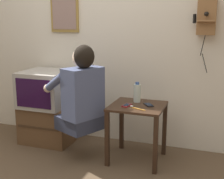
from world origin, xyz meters
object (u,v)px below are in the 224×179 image
object	(u,v)px
wall_phone_antique	(207,16)
cell_phone_spare	(149,105)
television	(46,89)
person	(81,92)
framed_picture	(65,12)
water_bottle	(137,93)
cell_phone_held	(127,105)
toothbrush	(137,108)

from	to	relation	value
wall_phone_antique	cell_phone_spare	xyz separation A→B (m)	(-0.47, -0.37, -0.85)
television	cell_phone_spare	world-z (taller)	television
person	framed_picture	xyz separation A→B (m)	(-0.48, 0.61, 0.78)
water_bottle	cell_phone_spare	bearing A→B (deg)	-31.90
cell_phone_spare	framed_picture	bearing A→B (deg)	123.72
framed_picture	cell_phone_held	world-z (taller)	framed_picture
wall_phone_antique	cell_phone_spare	bearing A→B (deg)	-141.81
television	water_bottle	xyz separation A→B (m)	(1.08, -0.03, 0.04)
person	television	world-z (taller)	person
television	cell_phone_held	size ratio (longest dim) A/B	3.95
cell_phone_held	toothbrush	world-z (taller)	toothbrush
framed_picture	cell_phone_held	bearing A→B (deg)	-28.76
cell_phone_held	cell_phone_spare	xyz separation A→B (m)	(0.20, 0.09, 0.00)
toothbrush	cell_phone_held	bearing A→B (deg)	80.15
television	cell_phone_held	xyz separation A→B (m)	(1.03, -0.21, -0.04)
wall_phone_antique	framed_picture	size ratio (longest dim) A/B	1.65
cell_phone_spare	toothbrush	xyz separation A→B (m)	(-0.08, -0.16, 0.00)
framed_picture	water_bottle	distance (m)	1.30
television	toothbrush	bearing A→B (deg)	-13.56
television	wall_phone_antique	world-z (taller)	wall_phone_antique
wall_phone_antique	water_bottle	size ratio (longest dim) A/B	3.75
person	cell_phone_held	bearing A→B (deg)	-50.38
cell_phone_spare	water_bottle	size ratio (longest dim) A/B	0.66
television	toothbrush	distance (m)	1.18
cell_phone_held	water_bottle	distance (m)	0.20
person	water_bottle	bearing A→B (deg)	-34.34
cell_phone_held	cell_phone_spare	world-z (taller)	same
cell_phone_spare	water_bottle	distance (m)	0.19
cell_phone_spare	water_bottle	xyz separation A→B (m)	(-0.14, 0.09, 0.09)
cell_phone_spare	toothbrush	distance (m)	0.18
television	cell_phone_spare	size ratio (longest dim) A/B	3.85
television	framed_picture	world-z (taller)	framed_picture
wall_phone_antique	framed_picture	world-z (taller)	framed_picture
framed_picture	cell_phone_held	distance (m)	1.38
person	cell_phone_held	size ratio (longest dim) A/B	6.47
wall_phone_antique	toothbrush	world-z (taller)	wall_phone_antique
framed_picture	person	bearing A→B (deg)	-51.88
toothbrush	water_bottle	bearing A→B (deg)	35.39
person	wall_phone_antique	xyz separation A→B (m)	(1.10, 0.57, 0.73)
toothbrush	framed_picture	bearing A→B (deg)	81.93
wall_phone_antique	cell_phone_held	xyz separation A→B (m)	(-0.67, -0.46, -0.85)
wall_phone_antique	water_bottle	bearing A→B (deg)	-155.22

